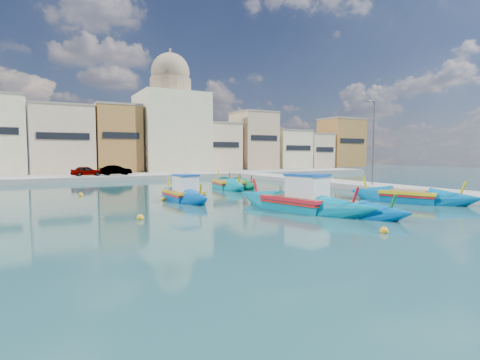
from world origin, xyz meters
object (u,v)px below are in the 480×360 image
object	(u,v)px
luzzu_blue_cabin	(183,195)
luzzu_cyan_south	(410,198)
luzzu_turquoise_cabin	(300,203)
luzzu_green	(228,185)
luzzu_blue_south	(343,209)
quay_street_lamp	(373,142)
luzzu_cyan_mid	(240,185)
church_block	(171,121)

from	to	relation	value
luzzu_blue_cabin	luzzu_cyan_south	xyz separation A→B (m)	(13.30, -8.33, -0.06)
luzzu_turquoise_cabin	luzzu_green	xyz separation A→B (m)	(2.35, 14.10, -0.11)
luzzu_green	luzzu_blue_south	distance (m)	16.35
quay_street_lamp	luzzu_cyan_mid	distance (m)	12.96
luzzu_green	luzzu_turquoise_cabin	bearing A→B (deg)	-99.45
luzzu_cyan_mid	luzzu_blue_south	world-z (taller)	luzzu_cyan_mid
luzzu_turquoise_cabin	luzzu_green	distance (m)	14.30
luzzu_cyan_south	luzzu_turquoise_cabin	bearing A→B (deg)	175.32
luzzu_cyan_mid	luzzu_blue_south	xyz separation A→B (m)	(-2.68, -16.95, -0.00)
luzzu_blue_cabin	luzzu_blue_south	size ratio (longest dim) A/B	0.98
church_block	luzzu_cyan_mid	world-z (taller)	church_block
church_block	luzzu_cyan_mid	distance (m)	26.75
church_block	quay_street_lamp	xyz separation A→B (m)	(7.44, -34.00, -4.07)
luzzu_turquoise_cabin	luzzu_cyan_mid	world-z (taller)	luzzu_turquoise_cabin
quay_street_lamp	luzzu_green	size ratio (longest dim) A/B	0.92
luzzu_turquoise_cabin	luzzu_blue_south	xyz separation A→B (m)	(1.30, -2.21, -0.16)
luzzu_cyan_mid	luzzu_blue_south	bearing A→B (deg)	-98.97
luzzu_cyan_mid	luzzu_green	world-z (taller)	luzzu_green
luzzu_blue_cabin	luzzu_green	size ratio (longest dim) A/B	0.94
church_block	luzzu_blue_cabin	world-z (taller)	church_block
luzzu_cyan_mid	luzzu_blue_cabin	bearing A→B (deg)	-139.70
church_block	quay_street_lamp	world-z (taller)	church_block
luzzu_blue_cabin	luzzu_green	world-z (taller)	luzzu_blue_cabin
luzzu_cyan_mid	church_block	bearing A→B (deg)	86.88
quay_street_lamp	luzzu_turquoise_cabin	distance (m)	14.76
quay_street_lamp	luzzu_cyan_south	xyz separation A→B (m)	(-3.95, -6.91, -4.04)
quay_street_lamp	luzzu_green	distance (m)	13.73
luzzu_green	luzzu_cyan_mid	bearing A→B (deg)	21.57
luzzu_cyan_south	church_block	bearing A→B (deg)	94.88
luzzu_blue_cabin	luzzu_cyan_mid	bearing A→B (deg)	40.30
luzzu_turquoise_cabin	luzzu_cyan_mid	size ratio (longest dim) A/B	1.29
luzzu_cyan_south	luzzu_blue_south	bearing A→B (deg)	-168.89
church_block	luzzu_blue_cabin	size ratio (longest dim) A/B	2.34
quay_street_lamp	luzzu_blue_cabin	size ratio (longest dim) A/B	0.98
luzzu_cyan_mid	luzzu_cyan_south	xyz separation A→B (m)	(4.88, -15.47, 0.04)
luzzu_cyan_mid	luzzu_cyan_south	world-z (taller)	luzzu_cyan_south
church_block	luzzu_blue_cabin	xyz separation A→B (m)	(-9.81, -32.58, -8.06)
luzzu_turquoise_cabin	luzzu_cyan_mid	bearing A→B (deg)	74.92
luzzu_blue_cabin	luzzu_cyan_south	bearing A→B (deg)	-32.06
luzzu_cyan_mid	luzzu_cyan_south	bearing A→B (deg)	-72.49
church_block	luzzu_green	size ratio (longest dim) A/B	2.19
luzzu_blue_south	luzzu_cyan_south	bearing A→B (deg)	11.11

